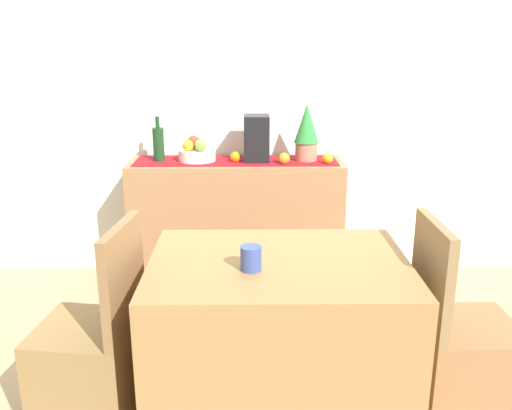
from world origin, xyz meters
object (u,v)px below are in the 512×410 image
(fruit_bowl, at_px, (197,155))
(dining_table, at_px, (278,342))
(coffee_maker, at_px, (257,139))
(wine_bottle, at_px, (159,144))
(sideboard_console, at_px, (237,223))
(chair_by_corner, at_px, (461,363))
(coffee_cup, at_px, (251,258))
(potted_plant, at_px, (307,131))
(chair_near_window, at_px, (93,365))

(fruit_bowl, bearing_deg, dining_table, -72.45)
(coffee_maker, height_order, dining_table, coffee_maker)
(dining_table, bearing_deg, wine_bottle, 115.97)
(sideboard_console, xyz_separation_m, fruit_bowl, (-0.25, 0.00, 0.46))
(wine_bottle, height_order, chair_by_corner, wine_bottle)
(wine_bottle, bearing_deg, fruit_bowl, 0.00)
(fruit_bowl, bearing_deg, coffee_maker, 0.00)
(dining_table, bearing_deg, coffee_cup, -141.93)
(potted_plant, bearing_deg, sideboard_console, 180.00)
(potted_plant, height_order, chair_near_window, potted_plant)
(coffee_cup, bearing_deg, coffee_maker, 88.44)
(fruit_bowl, height_order, coffee_cup, fruit_bowl)
(sideboard_console, distance_m, chair_near_window, 1.55)
(wine_bottle, xyz_separation_m, potted_plant, (0.94, -0.00, 0.08))
(sideboard_console, height_order, potted_plant, potted_plant)
(sideboard_console, distance_m, dining_table, 1.45)
(fruit_bowl, xyz_separation_m, coffee_cup, (0.34, -1.52, -0.09))
(fruit_bowl, height_order, wine_bottle, wine_bottle)
(wine_bottle, height_order, coffee_maker, coffee_maker)
(potted_plant, bearing_deg, dining_table, -99.80)
(wine_bottle, bearing_deg, dining_table, -64.03)
(potted_plant, bearing_deg, fruit_bowl, 180.00)
(sideboard_console, relative_size, potted_plant, 3.74)
(wine_bottle, xyz_separation_m, chair_near_window, (-0.09, -1.43, -0.69))
(dining_table, bearing_deg, chair_near_window, -179.85)
(fruit_bowl, bearing_deg, sideboard_console, 0.00)
(sideboard_console, xyz_separation_m, wine_bottle, (-0.49, 0.00, 0.53))
(coffee_maker, relative_size, dining_table, 0.28)
(wine_bottle, relative_size, coffee_cup, 3.01)
(chair_near_window, bearing_deg, coffee_maker, 63.51)
(sideboard_console, xyz_separation_m, potted_plant, (0.45, -0.00, 0.61))
(fruit_bowl, xyz_separation_m, potted_plant, (0.70, -0.00, 0.15))
(coffee_cup, bearing_deg, wine_bottle, 111.05)
(sideboard_console, distance_m, coffee_maker, 0.58)
(potted_plant, relative_size, chair_near_window, 0.41)
(fruit_bowl, relative_size, potted_plant, 0.65)
(chair_by_corner, bearing_deg, wine_bottle, 136.01)
(dining_table, height_order, chair_by_corner, chair_by_corner)
(dining_table, distance_m, chair_near_window, 0.79)
(potted_plant, relative_size, coffee_cup, 3.83)
(coffee_maker, relative_size, potted_plant, 0.80)
(potted_plant, bearing_deg, coffee_cup, -103.32)
(sideboard_console, distance_m, potted_plant, 0.76)
(potted_plant, bearing_deg, coffee_maker, 180.00)
(wine_bottle, bearing_deg, coffee_cup, -68.95)
(fruit_bowl, relative_size, coffee_maker, 0.81)
(fruit_bowl, bearing_deg, wine_bottle, 180.00)
(dining_table, relative_size, chair_near_window, 1.16)
(chair_near_window, bearing_deg, sideboard_console, 67.89)
(coffee_cup, bearing_deg, sideboard_console, 93.41)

